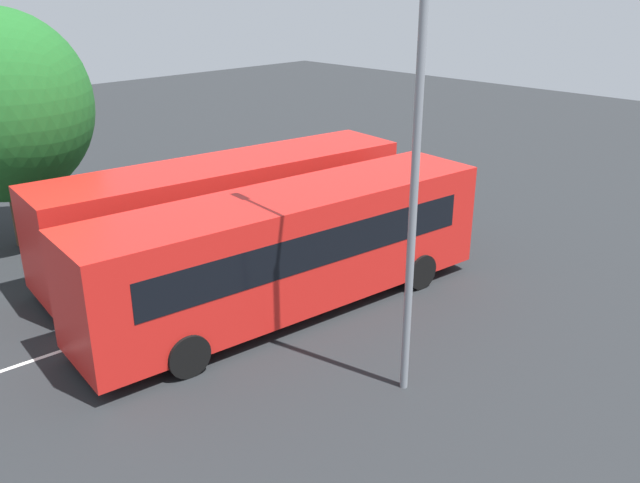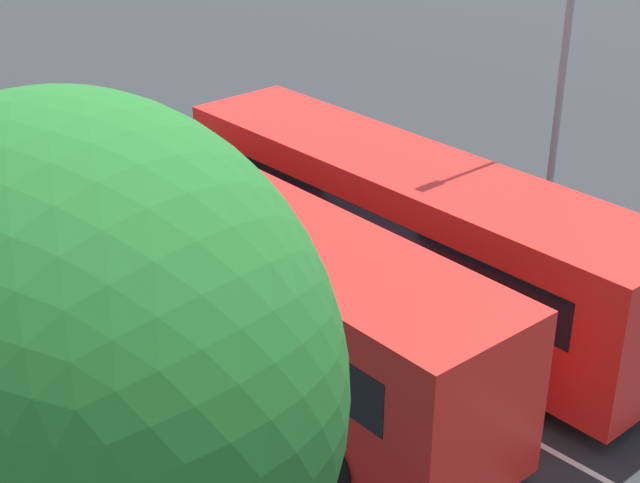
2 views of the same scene
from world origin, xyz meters
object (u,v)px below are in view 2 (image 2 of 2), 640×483
(bus_far_left, at_px, (407,228))
(pedestrian, at_px, (125,176))
(street_lamp, at_px, (560,30))
(depot_tree, at_px, (84,377))
(bus_center_left, at_px, (250,279))

(bus_far_left, height_order, pedestrian, bus_far_left)
(pedestrian, height_order, street_lamp, street_lamp)
(bus_far_left, height_order, street_lamp, street_lamp)
(street_lamp, bearing_deg, depot_tree, 16.93)
(bus_center_left, height_order, depot_tree, depot_tree)
(street_lamp, bearing_deg, pedestrian, -52.63)
(pedestrian, distance_m, depot_tree, 14.15)
(bus_center_left, xyz_separation_m, depot_tree, (-3.85, 5.84, 2.68))
(pedestrian, xyz_separation_m, depot_tree, (-10.89, 8.37, 3.42))
(bus_far_left, bearing_deg, depot_tree, 114.62)
(bus_far_left, distance_m, street_lamp, 5.24)
(bus_far_left, distance_m, pedestrian, 7.90)
(bus_far_left, relative_size, pedestrian, 6.80)
(depot_tree, bearing_deg, bus_far_left, -71.76)
(depot_tree, bearing_deg, bus_center_left, -56.56)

